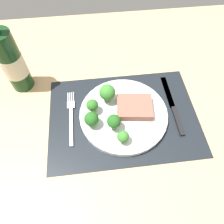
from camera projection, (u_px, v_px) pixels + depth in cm
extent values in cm
cube|color=tan|center=(123.00, 119.00, 65.93)|extent=(140.00, 110.00, 3.00)
cube|color=black|center=(123.00, 116.00, 64.54)|extent=(45.47, 32.69, 0.30)
cylinder|color=silver|center=(123.00, 114.00, 63.74)|extent=(26.71, 26.71, 1.60)
cube|color=#8C5647|center=(134.00, 107.00, 62.63)|extent=(11.45, 9.64, 2.58)
cylinder|color=#5B8942|center=(107.00, 98.00, 64.91)|extent=(1.49, 1.49, 1.82)
sphere|color=#387A2D|center=(107.00, 92.00, 62.38)|extent=(4.91, 4.91, 4.91)
cylinder|color=#5B8942|center=(114.00, 126.00, 59.55)|extent=(1.41, 1.41, 1.95)
sphere|color=#235B1E|center=(114.00, 121.00, 57.34)|extent=(3.89, 3.89, 3.89)
cylinder|color=#5B8942|center=(92.00, 123.00, 60.29)|extent=(1.30, 1.30, 1.44)
sphere|color=#235B1E|center=(91.00, 119.00, 58.21)|extent=(4.13, 4.13, 4.13)
cylinder|color=#6B994C|center=(93.00, 110.00, 62.75)|extent=(1.61, 1.61, 1.62)
sphere|color=#2D6B23|center=(92.00, 105.00, 60.79)|extent=(3.55, 3.55, 3.55)
cylinder|color=#5B8942|center=(123.00, 140.00, 57.51)|extent=(1.40, 1.40, 1.39)
sphere|color=#387A2D|center=(123.00, 136.00, 55.75)|extent=(3.30, 3.30, 3.30)
cube|color=silver|center=(71.00, 126.00, 62.12)|extent=(1.00, 13.00, 0.50)
cube|color=silver|center=(71.00, 105.00, 66.30)|extent=(2.40, 2.60, 0.40)
cube|color=silver|center=(68.00, 97.00, 67.90)|extent=(0.30, 3.60, 0.35)
cube|color=silver|center=(70.00, 97.00, 67.93)|extent=(0.30, 3.60, 0.35)
cube|color=silver|center=(72.00, 97.00, 67.97)|extent=(0.30, 3.60, 0.35)
cube|color=silver|center=(74.00, 97.00, 68.01)|extent=(0.30, 3.60, 0.35)
cube|color=black|center=(178.00, 121.00, 63.00)|extent=(1.40, 10.00, 0.80)
cube|color=silver|center=(168.00, 91.00, 69.36)|extent=(1.80, 13.00, 0.30)
cylinder|color=#143819|center=(12.00, 62.00, 62.86)|extent=(7.04, 7.04, 20.58)
cylinder|color=beige|center=(13.00, 65.00, 63.72)|extent=(7.18, 7.18, 7.20)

